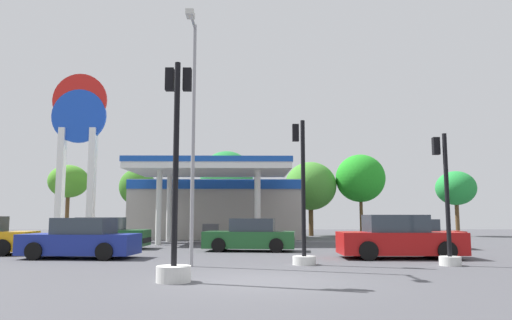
# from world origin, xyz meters

# --- Properties ---
(ground_plane) EXTENTS (90.00, 90.00, 0.00)m
(ground_plane) POSITION_xyz_m (0.00, 0.00, 0.00)
(ground_plane) COLOR #47474C
(ground_plane) RESTS_ON ground
(gas_station) EXTENTS (11.58, 11.68, 4.72)m
(gas_station) POSITION_xyz_m (-2.56, 21.25, 2.29)
(gas_station) COLOR #ADA89E
(gas_station) RESTS_ON ground
(station_pole_sign) EXTENTS (3.48, 0.56, 10.75)m
(station_pole_sign) POSITION_xyz_m (-11.31, 18.43, 6.68)
(station_pole_sign) COLOR white
(station_pole_sign) RESTS_ON ground
(car_0) EXTENTS (4.21, 2.21, 1.45)m
(car_0) POSITION_xyz_m (-0.26, 9.78, 0.66)
(car_0) COLOR black
(car_0) RESTS_ON ground
(car_1) EXTENTS (4.10, 2.18, 1.40)m
(car_1) POSITION_xyz_m (7.91, 11.35, 0.64)
(car_1) COLOR black
(car_1) RESTS_ON ground
(car_3) EXTENTS (4.21, 1.99, 1.49)m
(car_3) POSITION_xyz_m (-7.28, 11.30, 0.68)
(car_3) COLOR black
(car_3) RESTS_ON ground
(car_4) EXTENTS (4.28, 2.17, 1.49)m
(car_4) POSITION_xyz_m (-6.53, 6.16, 0.67)
(car_4) COLOR black
(car_4) RESTS_ON ground
(car_5) EXTENTS (4.49, 2.10, 1.60)m
(car_5) POSITION_xyz_m (5.27, 6.03, 0.72)
(car_5) COLOR black
(car_5) RESTS_ON ground
(traffic_signal_0) EXTENTS (0.75, 0.75, 4.70)m
(traffic_signal_0) POSITION_xyz_m (1.46, 3.76, 1.41)
(traffic_signal_0) COLOR silver
(traffic_signal_0) RESTS_ON ground
(traffic_signal_1) EXTENTS (0.82, 0.82, 5.34)m
(traffic_signal_1) POSITION_xyz_m (-2.04, -0.24, 1.58)
(traffic_signal_1) COLOR silver
(traffic_signal_1) RESTS_ON ground
(traffic_signal_2) EXTENTS (0.67, 0.69, 4.21)m
(traffic_signal_2) POSITION_xyz_m (6.02, 3.44, 1.35)
(traffic_signal_2) COLOR silver
(traffic_signal_2) RESTS_ON ground
(tree_0) EXTENTS (3.24, 3.24, 5.76)m
(tree_0) POSITION_xyz_m (-15.27, 27.50, 4.38)
(tree_0) COLOR brown
(tree_0) RESTS_ON ground
(tree_1) EXTENTS (2.83, 2.83, 5.31)m
(tree_1) POSITION_xyz_m (-9.23, 25.96, 3.83)
(tree_1) COLOR brown
(tree_1) RESTS_ON ground
(tree_2) EXTENTS (4.27, 4.27, 6.80)m
(tree_2) POSITION_xyz_m (-2.19, 26.63, 4.76)
(tree_2) COLOR brown
(tree_2) RESTS_ON ground
(tree_3) EXTENTS (4.12, 4.12, 5.89)m
(tree_3) POSITION_xyz_m (4.57, 26.33, 3.95)
(tree_3) COLOR brown
(tree_3) RESTS_ON ground
(tree_4) EXTENTS (3.91, 3.91, 6.47)m
(tree_4) POSITION_xyz_m (8.53, 26.04, 4.55)
(tree_4) COLOR brown
(tree_4) RESTS_ON ground
(tree_5) EXTENTS (3.09, 3.09, 5.09)m
(tree_5) POSITION_xyz_m (15.93, 25.50, 3.73)
(tree_5) COLOR brown
(tree_5) RESTS_ON ground
(corner_streetlamp) EXTENTS (0.24, 1.48, 7.78)m
(corner_streetlamp) POSITION_xyz_m (-2.07, 3.06, 4.61)
(corner_streetlamp) COLOR gray
(corner_streetlamp) RESTS_ON ground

